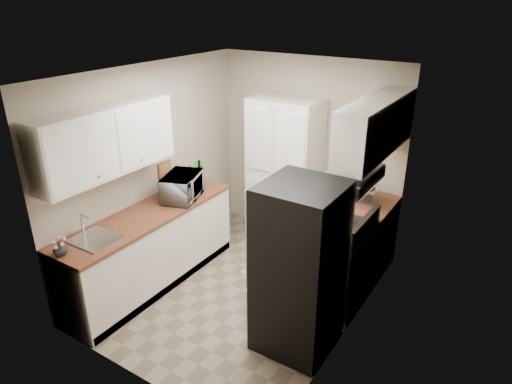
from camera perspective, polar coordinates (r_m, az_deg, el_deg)
ground at (r=5.49m, az=-1.76°, el=-12.11°), size 3.20×3.20×0.00m
room_shell at (r=4.73m, az=-2.25°, el=4.11°), size 2.64×3.24×2.52m
pantry_cabinet at (r=6.09m, az=3.54°, el=2.38°), size 0.90×0.55×2.00m
base_cabinet_left at (r=5.52m, az=-12.97°, el=-7.06°), size 0.60×2.30×0.88m
countertop_left at (r=5.31m, az=-13.42°, el=-2.78°), size 0.63×2.33×0.04m
base_cabinet_right at (r=5.79m, az=13.14°, el=-5.55°), size 0.60×0.80×0.88m
countertop_right at (r=5.59m, az=13.57°, el=-1.42°), size 0.63×0.83×0.04m
electric_range at (r=5.13m, az=9.85°, el=-8.89°), size 0.71×0.78×1.13m
refrigerator at (r=4.32m, az=5.46°, el=-9.52°), size 0.70×0.72×1.70m
microwave at (r=5.53m, az=-9.20°, el=0.66°), size 0.54×0.65×0.31m
wine_bottle at (r=5.87m, az=-7.05°, el=2.21°), size 0.08×0.08×0.32m
flower_vase at (r=4.71m, az=-23.31°, el=-6.51°), size 0.18×0.18×0.14m
cutting_board at (r=5.87m, az=-7.28°, el=2.27°), size 0.07×0.26×0.33m
toaster_oven at (r=5.49m, az=13.41°, el=-0.42°), size 0.31×0.38×0.21m
fruit_basket at (r=5.43m, az=13.67°, el=1.04°), size 0.28×0.28×0.10m
kitchen_mat at (r=5.91m, az=2.17°, el=-9.16°), size 0.53×0.79×0.01m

